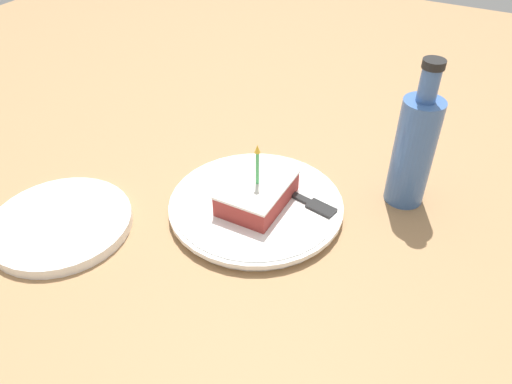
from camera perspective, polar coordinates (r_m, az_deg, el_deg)
ground_plane at (r=0.84m, az=-0.44°, el=-2.48°), size 2.40×2.40×0.04m
plate at (r=0.80m, az=-0.00°, el=-1.54°), size 0.28×0.28×0.02m
cake_slice at (r=0.78m, az=0.15°, el=-0.05°), size 0.09×0.13×0.11m
fork at (r=0.81m, az=4.31°, el=-0.31°), size 0.18×0.05×0.00m
bottle at (r=0.81m, az=17.62°, el=4.78°), size 0.06×0.06×0.24m
side_plate at (r=0.83m, az=-21.38°, el=-3.37°), size 0.22×0.22×0.02m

